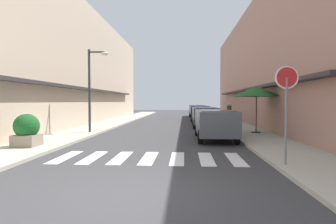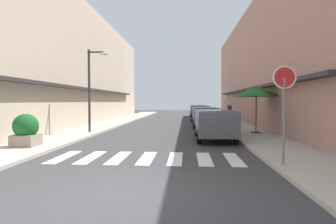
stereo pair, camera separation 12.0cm
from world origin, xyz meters
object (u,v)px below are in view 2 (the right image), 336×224
parked_car_mid (205,115)px  street_lamp (93,81)px  round_street_sign (284,89)px  pedestrian_walking_near (229,113)px  parked_car_far (201,112)px  planter_corner (26,130)px  parked_car_distant (198,110)px  cafe_umbrella (256,92)px  parked_car_near (214,121)px

parked_car_mid → street_lamp: bearing=-144.7°
round_street_sign → pedestrian_walking_near: (0.59, 13.77, -1.25)m
parked_car_far → planter_corner: parked_car_far is taller
parked_car_distant → street_lamp: bearing=-111.4°
cafe_umbrella → street_lamp: bearing=-179.0°
parked_car_far → pedestrian_walking_near: bearing=-70.1°
round_street_sign → street_lamp: (-8.14, 7.96, 0.84)m
parked_car_mid → cafe_umbrella: 5.51m
parked_car_mid → cafe_umbrella: (2.56, -4.64, 1.52)m
parked_car_near → planter_corner: 8.38m
street_lamp → pedestrian_walking_near: bearing=33.6°
parked_car_mid → parked_car_far: bearing=90.0°
planter_corner → parked_car_far: bearing=64.8°
street_lamp → planter_corner: street_lamp is taller
parked_car_distant → round_street_sign: bearing=-87.0°
cafe_umbrella → pedestrian_walking_near: size_ratio=1.68×
parked_car_far → parked_car_distant: same height
parked_car_distant → cafe_umbrella: (2.56, -17.20, 1.52)m
parked_car_near → pedestrian_walking_near: (1.93, 7.85, 0.06)m
parked_car_far → round_street_sign: round_street_sign is taller
parked_car_far → round_street_sign: (1.35, -19.11, 1.31)m
planter_corner → parked_car_near: bearing=22.6°
parked_car_mid → parked_car_distant: same height
parked_car_mid → parked_car_far: (-0.00, 6.34, -0.00)m
parked_car_far → parked_car_near: bearing=-90.0°
parked_car_near → pedestrian_walking_near: bearing=76.1°
cafe_umbrella → parked_car_near: bearing=-139.2°
parked_car_distant → parked_car_far: bearing=-90.0°
parked_car_mid → street_lamp: size_ratio=0.93×
parked_car_far → cafe_umbrella: cafe_umbrella is taller
parked_car_distant → street_lamp: (-6.80, -17.37, 2.16)m
parked_car_near → parked_car_far: bearing=90.0°
round_street_sign → parked_car_mid: bearing=96.0°
parked_car_near → street_lamp: size_ratio=0.94×
parked_car_near → cafe_umbrella: (2.56, 2.21, 1.52)m
parked_car_near → parked_car_mid: 6.85m
parked_car_near → cafe_umbrella: bearing=40.8°
parked_car_near → round_street_sign: bearing=-77.2°
parked_car_near → parked_car_distant: (0.00, 19.41, -0.00)m
planter_corner → pedestrian_walking_near: pedestrian_walking_near is taller
parked_car_near → street_lamp: street_lamp is taller
pedestrian_walking_near → parked_car_far: bearing=-29.9°
cafe_umbrella → planter_corner: size_ratio=2.15×
street_lamp → parked_car_distant: bearing=68.6°
round_street_sign → planter_corner: size_ratio=2.15×
planter_corner → pedestrian_walking_near: size_ratio=0.78×
round_street_sign → cafe_umbrella: 8.23m
parked_car_distant → round_street_sign: 25.40m
pedestrian_walking_near → parked_car_distant: bearing=-40.3°
street_lamp → parked_car_mid: bearing=35.3°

